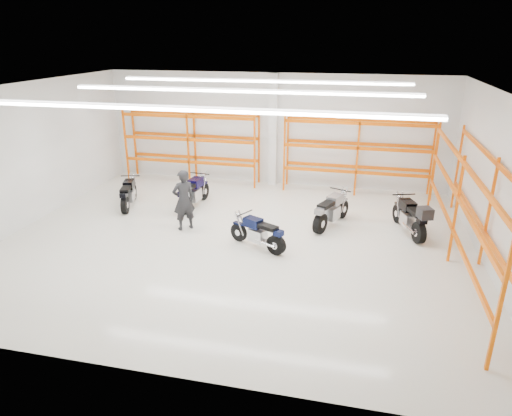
% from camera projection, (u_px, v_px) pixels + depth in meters
% --- Properties ---
extents(ground, '(14.00, 14.00, 0.00)m').
position_uv_depth(ground, '(236.00, 240.00, 13.91)').
color(ground, beige).
rests_on(ground, ground).
extents(room_shell, '(14.02, 12.02, 4.51)m').
position_uv_depth(room_shell, '(235.00, 134.00, 12.77)').
color(room_shell, silver).
rests_on(room_shell, ground).
extents(motorcycle_main, '(1.85, 1.05, 0.99)m').
position_uv_depth(motorcycle_main, '(259.00, 234.00, 13.23)').
color(motorcycle_main, black).
rests_on(motorcycle_main, ground).
extents(motorcycle_back_a, '(0.84, 2.04, 1.02)m').
position_uv_depth(motorcycle_back_a, '(128.00, 194.00, 16.45)').
color(motorcycle_back_a, black).
rests_on(motorcycle_back_a, ground).
extents(motorcycle_back_b, '(0.76, 2.29, 1.12)m').
position_uv_depth(motorcycle_back_b, '(193.00, 194.00, 16.39)').
color(motorcycle_back_b, black).
rests_on(motorcycle_back_b, ground).
extents(motorcycle_back_c, '(1.10, 2.13, 1.11)m').
position_uv_depth(motorcycle_back_c, '(331.00, 211.00, 14.76)').
color(motorcycle_back_c, black).
rests_on(motorcycle_back_c, ground).
extents(motorcycle_back_d, '(1.09, 2.29, 1.20)m').
position_uv_depth(motorcycle_back_d, '(411.00, 218.00, 14.10)').
color(motorcycle_back_d, black).
rests_on(motorcycle_back_d, ground).
extents(standing_man, '(0.85, 0.83, 1.97)m').
position_uv_depth(standing_man, '(184.00, 200.00, 14.40)').
color(standing_man, black).
rests_on(standing_man, ground).
extents(structural_column, '(0.32, 0.32, 4.50)m').
position_uv_depth(structural_column, '(273.00, 131.00, 18.41)').
color(structural_column, white).
rests_on(structural_column, ground).
extents(pallet_racking_back_left, '(5.67, 0.87, 3.00)m').
position_uv_depth(pallet_racking_back_left, '(191.00, 140.00, 18.98)').
color(pallet_racking_back_left, '#E14600').
rests_on(pallet_racking_back_left, ground).
extents(pallet_racking_back_right, '(5.67, 0.87, 3.00)m').
position_uv_depth(pallet_racking_back_right, '(358.00, 148.00, 17.56)').
color(pallet_racking_back_right, '#E14600').
rests_on(pallet_racking_back_right, ground).
extents(pallet_racking_side, '(0.87, 9.07, 3.00)m').
position_uv_depth(pallet_racking_side, '(474.00, 201.00, 11.91)').
color(pallet_racking_side, '#E14600').
rests_on(pallet_racking_side, ground).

